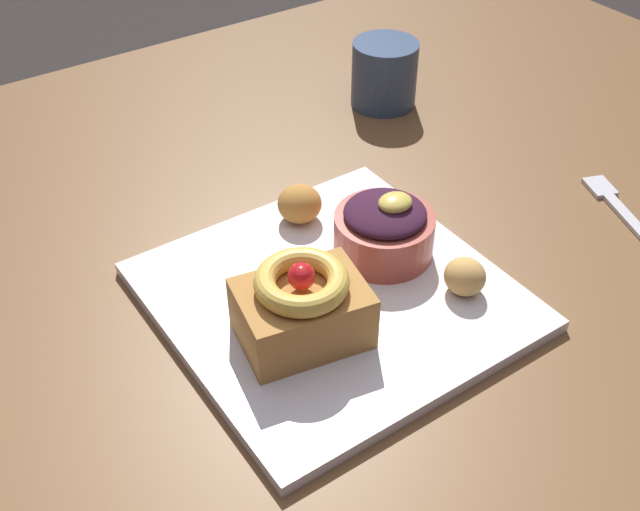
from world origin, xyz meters
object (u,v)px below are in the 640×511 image
(coffee_mug, at_px, (384,74))
(berry_ramekin, at_px, (384,229))
(fritter_front, at_px, (465,276))
(fork, at_px, (616,205))
(fritter_middle, at_px, (300,204))
(cake_slice, at_px, (302,306))
(front_plate, at_px, (333,296))

(coffee_mug, bearing_deg, berry_ramekin, -128.01)
(fritter_front, bearing_deg, fork, 3.71)
(fritter_middle, bearing_deg, fritter_front, -70.11)
(cake_slice, relative_size, fork, 0.94)
(cake_slice, height_order, fritter_front, cake_slice)
(fork, bearing_deg, berry_ramekin, 96.01)
(front_plate, distance_m, berry_ramekin, 0.08)
(front_plate, bearing_deg, fritter_middle, 71.91)
(front_plate, height_order, fork, front_plate)
(front_plate, relative_size, cake_slice, 2.52)
(coffee_mug, bearing_deg, fritter_front, -116.85)
(front_plate, relative_size, fritter_middle, 6.64)
(berry_ramekin, bearing_deg, coffee_mug, 51.99)
(front_plate, height_order, fritter_middle, fritter_middle)
(front_plate, height_order, berry_ramekin, berry_ramekin)
(cake_slice, xyz_separation_m, fritter_front, (0.15, -0.03, -0.02))
(berry_ramekin, xyz_separation_m, coffee_mug, (0.19, 0.25, 0.00))
(fritter_middle, distance_m, fork, 0.33)
(cake_slice, distance_m, berry_ramekin, 0.13)
(front_plate, distance_m, fritter_middle, 0.12)
(fork, relative_size, coffee_mug, 1.52)
(cake_slice, bearing_deg, front_plate, 30.62)
(fritter_front, xyz_separation_m, fritter_middle, (-0.06, 0.17, 0.00))
(berry_ramekin, height_order, coffee_mug, coffee_mug)
(fritter_middle, distance_m, coffee_mug, 0.28)
(fritter_front, bearing_deg, front_plate, 146.16)
(cake_slice, distance_m, fork, 0.38)
(fritter_front, relative_size, coffee_mug, 0.47)
(fritter_middle, relative_size, coffee_mug, 0.54)
(fritter_front, xyz_separation_m, coffee_mug, (0.17, 0.33, 0.01))
(front_plate, xyz_separation_m, berry_ramekin, (0.07, 0.02, 0.03))
(cake_slice, distance_m, fritter_middle, 0.16)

